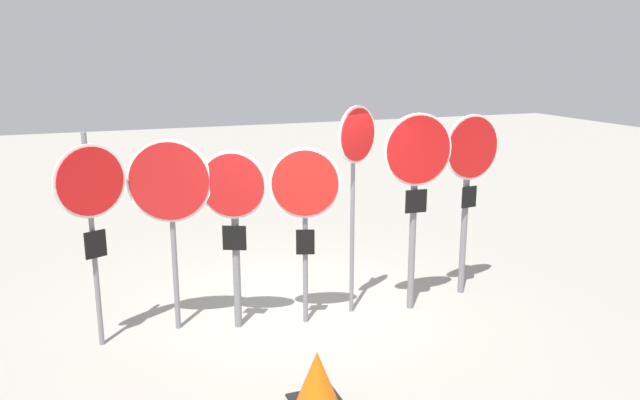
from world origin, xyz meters
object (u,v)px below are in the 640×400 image
at_px(stop_sign_0, 91,197).
at_px(stop_sign_2, 234,210).
at_px(stop_sign_3, 305,197).
at_px(stop_sign_6, 470,170).
at_px(stop_sign_1, 170,192).
at_px(traffic_cone_0, 317,378).
at_px(stop_sign_4, 356,155).
at_px(stop_sign_5, 417,174).

xyz_separation_m(stop_sign_0, stop_sign_2, (1.51, -0.07, -0.25)).
bearing_deg(stop_sign_3, stop_sign_2, -172.93).
height_order(stop_sign_2, stop_sign_6, stop_sign_6).
distance_m(stop_sign_1, stop_sign_2, 0.74).
bearing_deg(traffic_cone_0, stop_sign_4, 57.28).
height_order(stop_sign_0, traffic_cone_0, stop_sign_0).
distance_m(stop_sign_0, traffic_cone_0, 3.04).
bearing_deg(stop_sign_5, stop_sign_4, 169.52).
relative_size(stop_sign_4, traffic_cone_0, 4.87).
bearing_deg(stop_sign_4, stop_sign_3, 159.30).
relative_size(stop_sign_6, traffic_cone_0, 4.56).
bearing_deg(stop_sign_5, stop_sign_3, -179.95).
distance_m(stop_sign_2, traffic_cone_0, 2.25).
distance_m(stop_sign_3, stop_sign_4, 0.81).
xyz_separation_m(stop_sign_1, stop_sign_2, (0.68, -0.20, -0.21)).
bearing_deg(stop_sign_0, stop_sign_6, -25.63).
height_order(stop_sign_1, stop_sign_2, stop_sign_1).
height_order(stop_sign_5, stop_sign_6, stop_sign_5).
bearing_deg(stop_sign_6, stop_sign_5, -172.84).
height_order(stop_sign_1, stop_sign_4, stop_sign_4).
bearing_deg(stop_sign_0, traffic_cone_0, -71.40).
bearing_deg(stop_sign_1, stop_sign_3, 2.37).
height_order(stop_sign_1, stop_sign_5, stop_sign_5).
relative_size(stop_sign_2, stop_sign_5, 0.85).
bearing_deg(traffic_cone_0, stop_sign_2, 99.70).
relative_size(stop_sign_2, traffic_cone_0, 4.01).
distance_m(stop_sign_3, stop_sign_6, 2.33).
bearing_deg(stop_sign_6, stop_sign_2, 172.99).
bearing_deg(stop_sign_4, traffic_cone_0, -151.80).
relative_size(stop_sign_0, stop_sign_6, 0.98).
xyz_separation_m(stop_sign_3, stop_sign_4, (0.68, 0.10, 0.44)).
bearing_deg(stop_sign_6, stop_sign_0, 172.14).
distance_m(stop_sign_4, traffic_cone_0, 2.78).
height_order(stop_sign_0, stop_sign_2, stop_sign_0).
relative_size(stop_sign_1, stop_sign_3, 1.06).
height_order(stop_sign_1, stop_sign_6, stop_sign_6).
bearing_deg(stop_sign_5, traffic_cone_0, -135.99).
xyz_separation_m(stop_sign_1, traffic_cone_0, (1.00, -2.07, -1.41)).
height_order(stop_sign_2, stop_sign_3, stop_sign_3).
distance_m(stop_sign_3, traffic_cone_0, 2.21).
distance_m(stop_sign_0, stop_sign_2, 1.53).
relative_size(stop_sign_1, stop_sign_2, 1.06).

